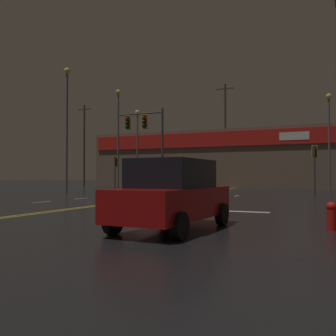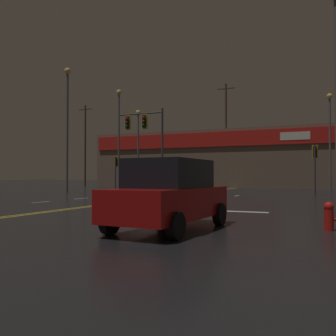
{
  "view_description": "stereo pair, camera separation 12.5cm",
  "coord_description": "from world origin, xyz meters",
  "px_view_note": "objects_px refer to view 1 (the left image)",
  "views": [
    {
      "loc": [
        10.31,
        -21.55,
        1.43
      ],
      "look_at": [
        0.0,
        2.51,
        2.0
      ],
      "focal_mm": 40.0,
      "sensor_mm": 36.0,
      "label": 1
    },
    {
      "loc": [
        10.42,
        -21.5,
        1.43
      ],
      "look_at": [
        0.0,
        2.51,
        2.0
      ],
      "focal_mm": 40.0,
      "sensor_mm": 36.0,
      "label": 2
    }
  ],
  "objects_px": {
    "traffic_signal_corner_northeast": "(314,158)",
    "parked_car": "(172,194)",
    "traffic_signal_median": "(145,131)",
    "fire_hydrant": "(332,215)",
    "streetlight_near_right": "(329,129)",
    "traffic_signal_corner_northwest": "(116,166)",
    "streetlight_far_right": "(137,138)",
    "streetlight_near_left": "(67,114)",
    "streetlight_median_approach": "(118,127)"
  },
  "relations": [
    {
      "from": "traffic_signal_corner_northeast",
      "to": "parked_car",
      "type": "bearing_deg",
      "value": -97.92
    },
    {
      "from": "traffic_signal_median",
      "to": "fire_hydrant",
      "type": "xyz_separation_m",
      "value": [
        11.28,
        -11.45,
        -4.04
      ]
    },
    {
      "from": "streetlight_near_right",
      "to": "traffic_signal_median",
      "type": "bearing_deg",
      "value": -121.2
    },
    {
      "from": "traffic_signal_corner_northwest",
      "to": "streetlight_far_right",
      "type": "distance_m",
      "value": 9.18
    },
    {
      "from": "streetlight_near_left",
      "to": "parked_car",
      "type": "xyz_separation_m",
      "value": [
        17.23,
        -17.31,
        -5.93
      ]
    },
    {
      "from": "streetlight_near_left",
      "to": "fire_hydrant",
      "type": "relative_size",
      "value": 14.52
    },
    {
      "from": "streetlight_near_right",
      "to": "streetlight_median_approach",
      "type": "height_order",
      "value": "streetlight_median_approach"
    },
    {
      "from": "streetlight_far_right",
      "to": "traffic_signal_corner_northeast",
      "type": "bearing_deg",
      "value": -24.68
    },
    {
      "from": "traffic_signal_median",
      "to": "streetlight_far_right",
      "type": "distance_m",
      "value": 19.93
    },
    {
      "from": "traffic_signal_median",
      "to": "streetlight_far_right",
      "type": "height_order",
      "value": "streetlight_far_right"
    },
    {
      "from": "streetlight_near_right",
      "to": "streetlight_far_right",
      "type": "height_order",
      "value": "streetlight_near_right"
    },
    {
      "from": "streetlight_far_right",
      "to": "fire_hydrant",
      "type": "relative_size",
      "value": 12.33
    },
    {
      "from": "streetlight_near_right",
      "to": "parked_car",
      "type": "bearing_deg",
      "value": -97.19
    },
    {
      "from": "streetlight_median_approach",
      "to": "streetlight_far_right",
      "type": "relative_size",
      "value": 1.16
    },
    {
      "from": "streetlight_far_right",
      "to": "fire_hydrant",
      "type": "distance_m",
      "value": 36.07
    },
    {
      "from": "streetlight_near_right",
      "to": "fire_hydrant",
      "type": "distance_m",
      "value": 30.73
    },
    {
      "from": "traffic_signal_corner_northeast",
      "to": "fire_hydrant",
      "type": "height_order",
      "value": "traffic_signal_corner_northeast"
    },
    {
      "from": "streetlight_near_left",
      "to": "streetlight_near_right",
      "type": "height_order",
      "value": "streetlight_near_left"
    },
    {
      "from": "streetlight_near_left",
      "to": "streetlight_far_right",
      "type": "height_order",
      "value": "streetlight_near_left"
    },
    {
      "from": "streetlight_near_right",
      "to": "parked_car",
      "type": "xyz_separation_m",
      "value": [
        -3.99,
        -31.64,
        -5.26
      ]
    },
    {
      "from": "streetlight_median_approach",
      "to": "streetlight_far_right",
      "type": "xyz_separation_m",
      "value": [
        0.06,
        4.36,
        -0.84
      ]
    },
    {
      "from": "traffic_signal_median",
      "to": "traffic_signal_corner_northwest",
      "type": "bearing_deg",
      "value": 130.44
    },
    {
      "from": "traffic_signal_corner_northwest",
      "to": "streetlight_near_left",
      "type": "relative_size",
      "value": 0.3
    },
    {
      "from": "traffic_signal_corner_northwest",
      "to": "streetlight_median_approach",
      "type": "height_order",
      "value": "streetlight_median_approach"
    },
    {
      "from": "streetlight_near_left",
      "to": "fire_hydrant",
      "type": "bearing_deg",
      "value": -36.81
    },
    {
      "from": "streetlight_median_approach",
      "to": "fire_hydrant",
      "type": "distance_m",
      "value": 32.89
    },
    {
      "from": "traffic_signal_corner_northwest",
      "to": "parked_car",
      "type": "bearing_deg",
      "value": -55.55
    },
    {
      "from": "streetlight_median_approach",
      "to": "parked_car",
      "type": "relative_size",
      "value": 2.47
    },
    {
      "from": "streetlight_near_right",
      "to": "traffic_signal_corner_northeast",
      "type": "bearing_deg",
      "value": -95.74
    },
    {
      "from": "streetlight_median_approach",
      "to": "traffic_signal_corner_northeast",
      "type": "bearing_deg",
      "value": -13.55
    },
    {
      "from": "streetlight_near_right",
      "to": "streetlight_far_right",
      "type": "relative_size",
      "value": 1.05
    },
    {
      "from": "streetlight_near_right",
      "to": "fire_hydrant",
      "type": "relative_size",
      "value": 12.9
    },
    {
      "from": "traffic_signal_corner_northeast",
      "to": "streetlight_near_right",
      "type": "height_order",
      "value": "streetlight_near_right"
    },
    {
      "from": "traffic_signal_median",
      "to": "traffic_signal_corner_northwest",
      "type": "distance_m",
      "value": 12.11
    },
    {
      "from": "traffic_signal_corner_northwest",
      "to": "streetlight_near_right",
      "type": "distance_m",
      "value": 21.71
    },
    {
      "from": "traffic_signal_corner_northwest",
      "to": "streetlight_near_left",
      "type": "distance_m",
      "value": 6.8
    },
    {
      "from": "traffic_signal_corner_northwest",
      "to": "fire_hydrant",
      "type": "xyz_separation_m",
      "value": [
        19.04,
        -20.54,
        -2.05
      ]
    },
    {
      "from": "streetlight_near_left",
      "to": "fire_hydrant",
      "type": "xyz_separation_m",
      "value": [
        21.17,
        -15.84,
        -6.48
      ]
    },
    {
      "from": "traffic_signal_median",
      "to": "parked_car",
      "type": "height_order",
      "value": "traffic_signal_median"
    },
    {
      "from": "streetlight_near_left",
      "to": "streetlight_far_right",
      "type": "relative_size",
      "value": 1.18
    },
    {
      "from": "traffic_signal_median",
      "to": "traffic_signal_corner_northeast",
      "type": "xyz_separation_m",
      "value": [
        10.28,
        8.14,
        -1.65
      ]
    },
    {
      "from": "streetlight_near_left",
      "to": "streetlight_far_right",
      "type": "bearing_deg",
      "value": 89.31
    },
    {
      "from": "streetlight_near_right",
      "to": "streetlight_median_approach",
      "type": "xyz_separation_m",
      "value": [
        -21.12,
        -5.75,
        0.6
      ]
    },
    {
      "from": "streetlight_near_left",
      "to": "streetlight_median_approach",
      "type": "bearing_deg",
      "value": 89.34
    },
    {
      "from": "traffic_signal_median",
      "to": "traffic_signal_corner_northwest",
      "type": "xyz_separation_m",
      "value": [
        -7.75,
        9.09,
        -1.99
      ]
    },
    {
      "from": "traffic_signal_corner_northeast",
      "to": "traffic_signal_corner_northwest",
      "type": "bearing_deg",
      "value": 176.98
    },
    {
      "from": "traffic_signal_median",
      "to": "traffic_signal_corner_northwest",
      "type": "height_order",
      "value": "traffic_signal_median"
    },
    {
      "from": "parked_car",
      "to": "streetlight_median_approach",
      "type": "bearing_deg",
      "value": 123.49
    },
    {
      "from": "traffic_signal_median",
      "to": "streetlight_near_right",
      "type": "xyz_separation_m",
      "value": [
        11.34,
        18.72,
        1.78
      ]
    },
    {
      "from": "streetlight_near_right",
      "to": "streetlight_far_right",
      "type": "bearing_deg",
      "value": -176.22
    }
  ]
}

